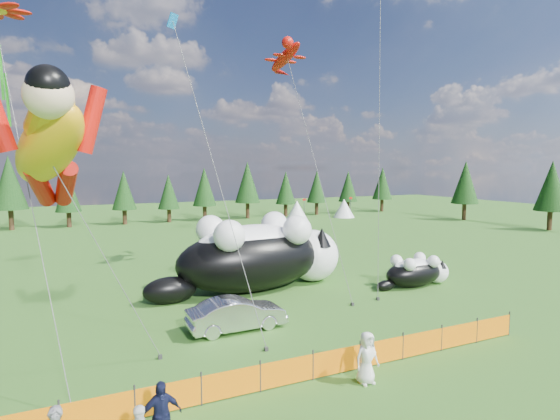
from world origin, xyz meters
name	(u,v)px	position (x,y,z in m)	size (l,w,h in m)	color
ground	(256,352)	(0.00, 0.00, 0.00)	(160.00, 160.00, 0.00)	#0D390A
safety_fence	(287,372)	(0.00, -3.00, 0.50)	(22.06, 0.06, 1.10)	#262626
tree_line	(133,194)	(0.00, 45.00, 4.00)	(90.00, 4.00, 8.00)	black
festival_tents	(224,214)	(11.00, 40.00, 1.40)	(50.00, 3.20, 2.80)	white
cat_large	(260,254)	(3.69, 8.62, 2.20)	(12.80, 5.49, 4.62)	black
cat_small	(417,271)	(12.98, 5.13, 0.96)	(5.57, 2.07, 2.01)	black
car	(237,314)	(0.12, 2.69, 0.75)	(1.59, 4.57, 1.50)	silver
spectator_c	(161,416)	(-4.52, -4.70, 0.95)	(1.11, 0.57, 1.90)	black
spectator_e	(367,358)	(2.60, -3.97, 0.91)	(0.89, 0.58, 1.83)	silver
superhero_kite	(49,146)	(-7.04, -0.90, 8.13)	(6.56, 6.40, 10.86)	#ECA20C
gecko_kite	(285,57)	(7.96, 14.14, 15.65)	(3.42, 13.65, 18.85)	red
diamond_kite_a	(177,35)	(-1.53, 6.75, 14.11)	(2.63, 7.62, 16.55)	blue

